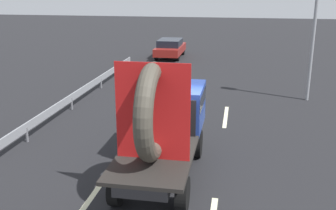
{
  "coord_description": "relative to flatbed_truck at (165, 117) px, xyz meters",
  "views": [
    {
      "loc": [
        1.97,
        -10.86,
        5.4
      ],
      "look_at": [
        -0.08,
        0.48,
        1.91
      ],
      "focal_mm": 42.42,
      "sensor_mm": 36.0,
      "label": 1
    }
  ],
  "objects": [
    {
      "name": "lane_dash_right_far",
      "position": [
        1.62,
        5.4,
        -1.66
      ],
      "size": [
        0.16,
        2.88,
        0.01
      ],
      "primitive_type": "cube",
      "rotation": [
        0.0,
        0.0,
        1.57
      ],
      "color": "beige",
      "rests_on": "ground_plane"
    },
    {
      "name": "ground_plane",
      "position": [
        0.08,
        -0.03,
        -1.66
      ],
      "size": [
        120.0,
        120.0,
        0.0
      ],
      "primitive_type": "plane",
      "color": "black"
    },
    {
      "name": "traffic_light",
      "position": [
        5.43,
        8.73,
        2.59
      ],
      "size": [
        0.42,
        0.36,
        6.63
      ],
      "color": "gray",
      "rests_on": "ground_plane"
    },
    {
      "name": "lane_dash_left_near",
      "position": [
        -1.62,
        -2.32,
        -1.66
      ],
      "size": [
        0.16,
        2.43,
        0.01
      ],
      "primitive_type": "cube",
      "rotation": [
        0.0,
        0.0,
        1.57
      ],
      "color": "beige",
      "rests_on": "ground_plane"
    },
    {
      "name": "guardrail",
      "position": [
        -5.29,
        7.17,
        -1.13
      ],
      "size": [
        0.1,
        15.76,
        0.71
      ],
      "color": "gray",
      "rests_on": "ground_plane"
    },
    {
      "name": "distant_sedan",
      "position": [
        -3.24,
        19.31,
        -0.91
      ],
      "size": [
        1.86,
        4.33,
        1.41
      ],
      "color": "black",
      "rests_on": "ground_plane"
    },
    {
      "name": "lane_dash_left_far",
      "position": [
        -1.62,
        5.48,
        -1.66
      ],
      "size": [
        0.16,
        2.84,
        0.01
      ],
      "primitive_type": "cube",
      "rotation": [
        0.0,
        0.0,
        1.57
      ],
      "color": "beige",
      "rests_on": "ground_plane"
    },
    {
      "name": "flatbed_truck",
      "position": [
        0.0,
        0.0,
        0.0
      ],
      "size": [
        2.02,
        5.32,
        3.63
      ],
      "color": "black",
      "rests_on": "ground_plane"
    }
  ]
}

